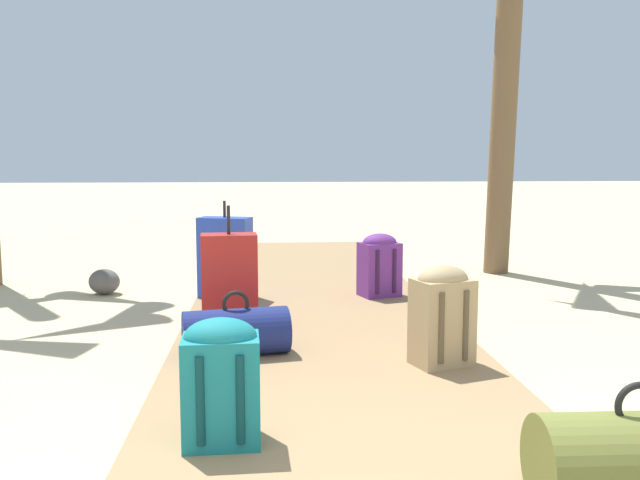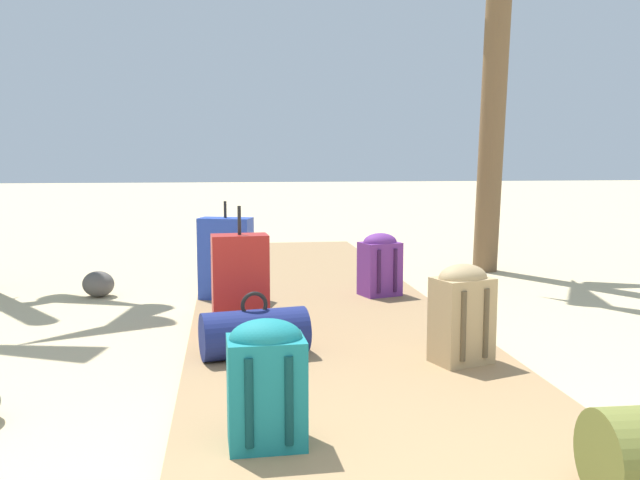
% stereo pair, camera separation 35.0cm
% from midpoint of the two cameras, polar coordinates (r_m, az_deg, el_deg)
% --- Properties ---
extents(ground_plane, '(60.00, 60.00, 0.00)m').
position_cam_midpoint_polar(ground_plane, '(4.85, 2.08, -8.20)').
color(ground_plane, '#D1BA8C').
extents(boardwalk, '(1.95, 7.97, 0.08)m').
position_cam_midpoint_polar(boardwalk, '(5.61, 1.15, -5.69)').
color(boardwalk, '#9E7A51').
rests_on(boardwalk, ground).
extents(duffel_bag_navy, '(0.67, 0.40, 0.40)m').
position_cam_midpoint_polar(duffel_bag_navy, '(4.13, -4.64, -7.71)').
color(duffel_bag_navy, navy).
rests_on(duffel_bag_navy, boardwalk).
extents(backpack_teal, '(0.32, 0.26, 0.54)m').
position_cam_midpoint_polar(backpack_teal, '(2.87, -4.79, -11.52)').
color(backpack_teal, '#197A7F').
rests_on(backpack_teal, boardwalk).
extents(suitcase_blue, '(0.48, 0.33, 0.83)m').
position_cam_midpoint_polar(suitcase_blue, '(5.79, -6.25, -1.47)').
color(suitcase_blue, '#2847B7').
rests_on(suitcase_blue, boardwalk).
extents(backpack_tan, '(0.38, 0.32, 0.58)m').
position_cam_midpoint_polar(backpack_tan, '(4.00, 12.74, -6.00)').
color(backpack_tan, tan).
rests_on(backpack_tan, boardwalk).
extents(duffel_bag_olive, '(0.68, 0.36, 0.45)m').
position_cam_midpoint_polar(duffel_bag_olive, '(2.70, 28.49, -16.10)').
color(duffel_bag_olive, olive).
rests_on(duffel_bag_olive, boardwalk).
extents(backpack_purple, '(0.38, 0.33, 0.54)m').
position_cam_midpoint_polar(backpack_purple, '(5.86, 6.72, -1.96)').
color(backpack_purple, '#6B2D84').
rests_on(backpack_purple, boardwalk).
extents(suitcase_red, '(0.39, 0.25, 0.86)m').
position_cam_midpoint_polar(suitcase_red, '(4.69, -5.49, -3.55)').
color(suitcase_red, red).
rests_on(suitcase_red, boardwalk).
extents(rock_left_far, '(0.40, 0.40, 0.24)m').
position_cam_midpoint_polar(rock_left_far, '(6.59, -16.22, -3.38)').
color(rock_left_far, '#5B5651').
rests_on(rock_left_far, ground).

